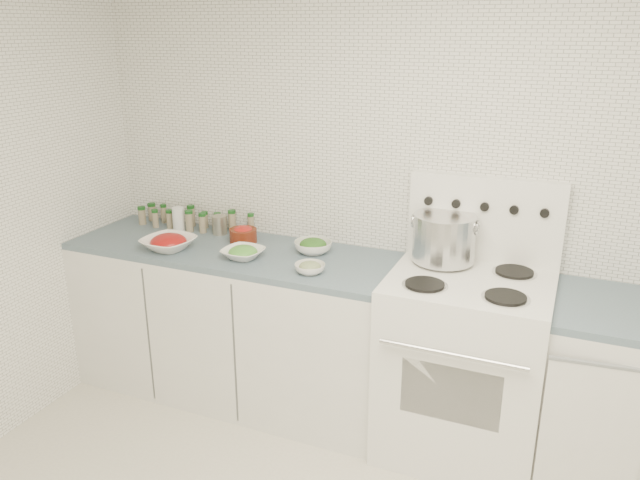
{
  "coord_description": "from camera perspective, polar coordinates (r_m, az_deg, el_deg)",
  "views": [
    {
      "loc": [
        0.89,
        -1.6,
        2.06
      ],
      "look_at": [
        -0.28,
        1.14,
        1.04
      ],
      "focal_mm": 35.0,
      "sensor_mm": 36.0,
      "label": 1
    }
  ],
  "objects": [
    {
      "name": "stock_pot",
      "position": [
        3.15,
        11.29,
        0.38
      ],
      "size": [
        0.33,
        0.31,
        0.24
      ],
      "rotation": [
        0.0,
        0.0,
        0.1
      ],
      "color": "silver",
      "rests_on": "stove"
    },
    {
      "name": "stove",
      "position": [
        3.22,
        13.03,
        -10.65
      ],
      "size": [
        0.76,
        0.7,
        1.36
      ],
      "color": "white",
      "rests_on": "ground"
    },
    {
      "name": "bowl_pepper",
      "position": [
        3.55,
        -7.03,
        0.54
      ],
      "size": [
        0.16,
        0.16,
        0.1
      ],
      "color": "#5D1F10",
      "rests_on": "counter_left"
    },
    {
      "name": "bowl_tomato",
      "position": [
        3.51,
        -13.68,
        -0.23
      ],
      "size": [
        0.3,
        0.3,
        0.09
      ],
      "color": "white",
      "rests_on": "counter_left"
    },
    {
      "name": "bowl_broccoli",
      "position": [
        3.36,
        -0.64,
        -0.55
      ],
      "size": [
        0.26,
        0.26,
        0.08
      ],
      "color": "white",
      "rests_on": "counter_left"
    },
    {
      "name": "room_walls",
      "position": [
        1.89,
        -5.84,
        3.48
      ],
      "size": [
        3.54,
        3.04,
        2.52
      ],
      "color": "white",
      "rests_on": "ground"
    },
    {
      "name": "spice_cluster",
      "position": [
        3.85,
        -11.95,
        1.96
      ],
      "size": [
        0.75,
        0.16,
        0.14
      ],
      "color": "gray",
      "rests_on": "counter_left"
    },
    {
      "name": "bowl_zucchini",
      "position": [
        3.09,
        -0.93,
        -2.54
      ],
      "size": [
        0.16,
        0.16,
        0.06
      ],
      "color": "white",
      "rests_on": "counter_left"
    },
    {
      "name": "counter_left",
      "position": [
        3.64,
        -7.74,
        -7.43
      ],
      "size": [
        1.85,
        0.62,
        0.9
      ],
      "color": "white",
      "rests_on": "ground"
    },
    {
      "name": "tin_can",
      "position": [
        3.7,
        -9.17,
        1.37
      ],
      "size": [
        0.09,
        0.09,
        0.11
      ],
      "primitive_type": "cylinder",
      "rotation": [
        0.0,
        0.0,
        0.11
      ],
      "color": "gray",
      "rests_on": "counter_left"
    },
    {
      "name": "salt_canister",
      "position": [
        3.81,
        -12.81,
        1.88
      ],
      "size": [
        0.09,
        0.09,
        0.14
      ],
      "primitive_type": "cylinder",
      "rotation": [
        0.0,
        0.0,
        0.27
      ],
      "color": "white",
      "rests_on": "counter_left"
    },
    {
      "name": "bowl_snowpea",
      "position": [
        3.31,
        -7.05,
        -1.16
      ],
      "size": [
        0.23,
        0.23,
        0.07
      ],
      "color": "white",
      "rests_on": "counter_left"
    }
  ]
}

